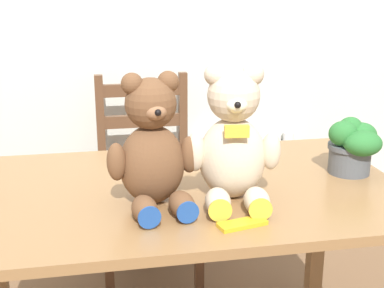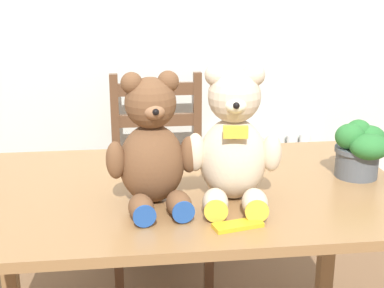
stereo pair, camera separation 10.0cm
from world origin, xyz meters
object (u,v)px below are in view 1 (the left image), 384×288
Objects in this scene: teddy_bear_right at (233,143)px; chocolate_bar at (242,224)px; potted_plant at (353,145)px; wooden_chair_behind at (147,184)px; teddy_bear_left at (153,150)px.

teddy_bear_right is 0.26m from chocolate_bar.
potted_plant is 0.59m from chocolate_bar.
wooden_chair_behind is 1.05m from teddy_bear_right.
potted_plant is at bearing 34.43° from chocolate_bar.
chocolate_bar is (-0.02, -0.19, -0.17)m from teddy_bear_right.
teddy_bear_left is (-0.07, -0.92, 0.46)m from wooden_chair_behind.
teddy_bear_left is at bearing 85.64° from wooden_chair_behind.
chocolate_bar is (0.15, -1.12, 0.30)m from wooden_chair_behind.
chocolate_bar is at bearing 97.41° from wooden_chair_behind.
potted_plant is (0.46, 0.14, -0.07)m from teddy_bear_right.
potted_plant is (0.70, 0.13, -0.07)m from teddy_bear_left.
teddy_bear_right reaches higher than chocolate_bar.
chocolate_bar is at bearing 90.79° from teddy_bear_right.
chocolate_bar is (-0.48, -0.33, -0.10)m from potted_plant.
teddy_bear_right reaches higher than potted_plant.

